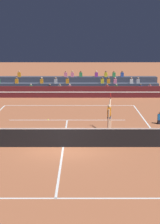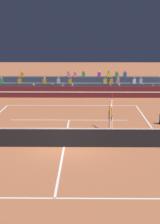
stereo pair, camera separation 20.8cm
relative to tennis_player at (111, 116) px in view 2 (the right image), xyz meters
name	(u,v)px [view 2 (the right image)]	position (x,y,z in m)	size (l,w,h in m)	color
ground_plane	(64,147)	(-2.74, -3.36, -0.98)	(120.00, 120.00, 0.00)	#AD603D
court_lines	(64,147)	(-2.74, -3.36, -0.98)	(11.10, 23.90, 0.01)	white
tennis_net	(64,137)	(-2.74, -3.36, -0.44)	(12.00, 0.10, 1.10)	#2D6B38
sponsor_banner_wall	(73,92)	(-2.74, 12.54, -0.43)	(18.00, 0.26, 1.10)	#51191E
bleacher_stand	(74,87)	(-2.72, 15.08, -0.33)	(17.65, 2.85, 2.28)	#383D4C
tennis_player	(111,116)	(0.00, 0.00, 0.00)	(0.40, 1.21, 2.40)	beige
tennis_ball	(50,119)	(-4.10, 3.09, -0.95)	(0.07, 0.07, 0.07)	#C6DB33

